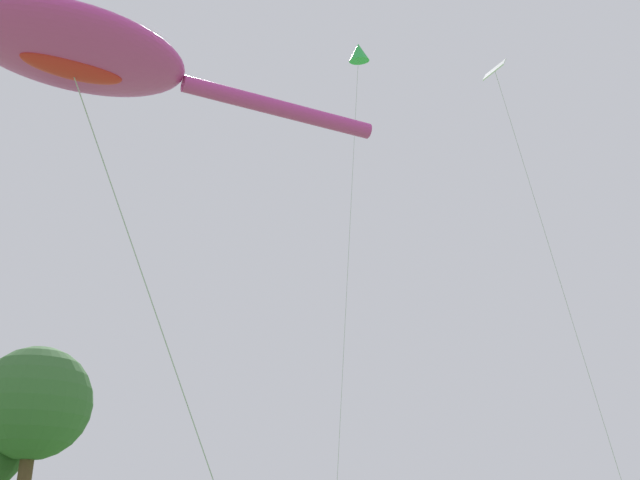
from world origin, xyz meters
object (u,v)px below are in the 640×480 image
big_show_kite (85,53)px  small_kite_box_yellow (359,54)px  small_kite_delta_white (502,93)px  tree_pine_center (35,404)px

big_show_kite → small_kite_box_yellow: 17.73m
small_kite_delta_white → small_kite_box_yellow: bearing=-97.0°
big_show_kite → small_kite_delta_white: bearing=-164.9°
tree_pine_center → small_kite_delta_white: bearing=-77.3°
small_kite_box_yellow → tree_pine_center: 28.99m
big_show_kite → tree_pine_center: size_ratio=0.93×
small_kite_box_yellow → small_kite_delta_white: small_kite_box_yellow is taller
small_kite_box_yellow → small_kite_delta_white: bearing=-18.4°
big_show_kite → small_kite_delta_white: small_kite_delta_white is taller
big_show_kite → tree_pine_center: bearing=-95.1°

